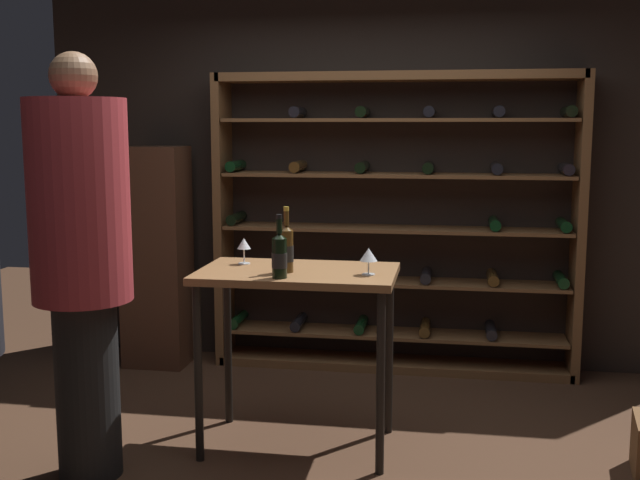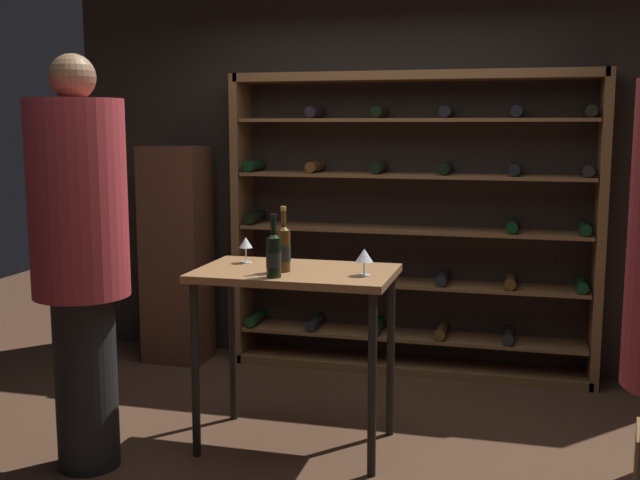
{
  "view_description": "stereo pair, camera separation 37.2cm",
  "coord_description": "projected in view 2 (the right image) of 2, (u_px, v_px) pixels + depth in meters",
  "views": [
    {
      "loc": [
        0.6,
        -3.87,
        1.74
      ],
      "look_at": [
        -0.1,
        0.23,
        1.12
      ],
      "focal_mm": 43.68,
      "sensor_mm": 36.0,
      "label": 1
    },
    {
      "loc": [
        0.96,
        -3.79,
        1.74
      ],
      "look_at": [
        -0.1,
        0.23,
        1.12
      ],
      "focal_mm": 43.68,
      "sensor_mm": 36.0,
      "label": 2
    }
  ],
  "objects": [
    {
      "name": "ground_plane",
      "position": [
        327.0,
        455.0,
        4.12
      ],
      "size": [
        9.5,
        9.5,
        0.0
      ],
      "primitive_type": "plane",
      "color": "#472D1E"
    },
    {
      "name": "wine_glass_stemmed_left",
      "position": [
        364.0,
        256.0,
        3.93
      ],
      "size": [
        0.09,
        0.09,
        0.14
      ],
      "color": "silver",
      "rests_on": "tasting_table"
    },
    {
      "name": "display_cabinet",
      "position": [
        177.0,
        255.0,
        5.69
      ],
      "size": [
        0.44,
        0.36,
        1.58
      ],
      "primitive_type": "cube",
      "color": "#4C2D1E",
      "rests_on": "ground"
    },
    {
      "name": "tasting_table",
      "position": [
        296.0,
        293.0,
        4.13
      ],
      "size": [
        1.04,
        0.64,
        0.97
      ],
      "color": "brown",
      "rests_on": "ground"
    },
    {
      "name": "wine_bottle_gold_foil",
      "position": [
        284.0,
        248.0,
        4.04
      ],
      "size": [
        0.07,
        0.07,
        0.34
      ],
      "color": "#4C3314",
      "rests_on": "tasting_table"
    },
    {
      "name": "wine_glass_stemmed_center",
      "position": [
        246.0,
        244.0,
        4.3
      ],
      "size": [
        0.07,
        0.07,
        0.14
      ],
      "color": "silver",
      "rests_on": "tasting_table"
    },
    {
      "name": "person_guest_plum_blouse",
      "position": [
        80.0,
        245.0,
        3.83
      ],
      "size": [
        0.48,
        0.48,
        2.07
      ],
      "rotation": [
        0.0,
        0.0,
        2.28
      ],
      "color": "black",
      "rests_on": "ground"
    },
    {
      "name": "wine_rack",
      "position": [
        412.0,
        226.0,
        5.39
      ],
      "size": [
        2.54,
        0.32,
        2.09
      ],
      "color": "brown",
      "rests_on": "ground"
    },
    {
      "name": "back_wall",
      "position": [
        387.0,
        178.0,
        5.6
      ],
      "size": [
        4.74,
        0.1,
        2.7
      ],
      "primitive_type": "cube",
      "color": "black",
      "rests_on": "ground"
    },
    {
      "name": "wine_bottle_black_capsule",
      "position": [
        274.0,
        255.0,
        3.89
      ],
      "size": [
        0.08,
        0.08,
        0.32
      ],
      "color": "black",
      "rests_on": "tasting_table"
    }
  ]
}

